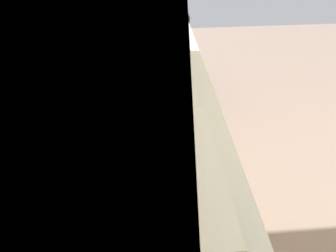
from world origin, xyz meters
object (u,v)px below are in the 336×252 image
at_px(bowl, 177,120).
at_px(microwave, 149,205).
at_px(oven_range, 145,52).
at_px(kettle, 162,29).

bearing_deg(bowl, microwave, 165.95).
relative_size(oven_range, microwave, 2.15).
relative_size(oven_range, bowl, 7.05).
distance_m(microwave, bowl, 0.58).
bearing_deg(bowl, kettle, 0.00).
xyz_separation_m(bowl, kettle, (0.94, 0.00, 0.04)).
height_order(oven_range, microwave, microwave).
relative_size(bowl, kettle, 0.95).
relative_size(microwave, bowl, 3.27).
relative_size(microwave, kettle, 3.09).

